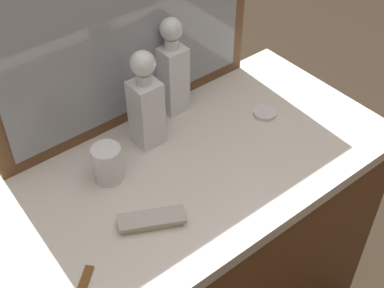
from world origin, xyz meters
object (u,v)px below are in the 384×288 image
object	(u,v)px
crystal_decanter_left	(146,108)
silver_brush_front	(152,220)
crystal_tumbler_left	(108,165)
tortoiseshell_comb	(82,288)
crystal_decanter_far_left	(172,74)
porcelain_dish	(265,113)

from	to	relation	value
crystal_decanter_left	silver_brush_front	bearing A→B (deg)	-123.57
crystal_tumbler_left	tortoiseshell_comb	distance (m)	0.34
crystal_decanter_far_left	crystal_tumbler_left	world-z (taller)	crystal_decanter_far_left
porcelain_dish	tortoiseshell_comb	size ratio (longest dim) A/B	0.71
crystal_tumbler_left	tortoiseshell_comb	size ratio (longest dim) A/B	1.03
silver_brush_front	porcelain_dish	bearing A→B (deg)	14.27
crystal_decanter_far_left	porcelain_dish	world-z (taller)	crystal_decanter_far_left
porcelain_dish	crystal_decanter_left	bearing A→B (deg)	159.92
crystal_tumbler_left	porcelain_dish	distance (m)	0.51
crystal_decanter_far_left	tortoiseshell_comb	world-z (taller)	crystal_decanter_far_left
crystal_decanter_far_left	crystal_tumbler_left	bearing A→B (deg)	-157.28
tortoiseshell_comb	silver_brush_front	bearing A→B (deg)	13.33
crystal_decanter_far_left	silver_brush_front	distance (m)	0.47
crystal_tumbler_left	porcelain_dish	size ratio (longest dim) A/B	1.46
crystal_decanter_far_left	silver_brush_front	xyz separation A→B (m)	(-0.31, -0.33, -0.11)
crystal_decanter_far_left	crystal_tumbler_left	size ratio (longest dim) A/B	2.97
crystal_decanter_left	silver_brush_front	world-z (taller)	crystal_decanter_left
crystal_decanter_far_left	tortoiseshell_comb	bearing A→B (deg)	-144.76
porcelain_dish	tortoiseshell_comb	distance (m)	0.76
crystal_tumbler_left	porcelain_dish	bearing A→B (deg)	-7.65
silver_brush_front	porcelain_dish	world-z (taller)	silver_brush_front
crystal_decanter_left	porcelain_dish	world-z (taller)	crystal_decanter_left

